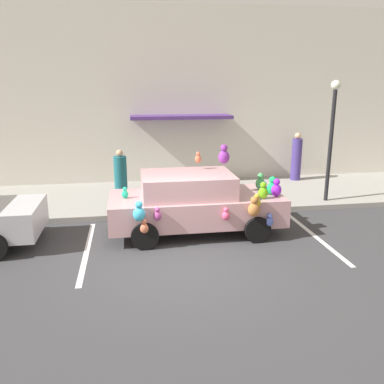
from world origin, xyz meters
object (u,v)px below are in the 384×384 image
at_px(street_lamp_post, 332,128).
at_px(pedestrian_walking_past, 296,158).
at_px(plush_covered_car, 195,202).
at_px(pedestrian_near_shopfront, 121,179).
at_px(teddy_bear_on_sidewalk, 229,192).

distance_m(street_lamp_post, pedestrian_walking_past, 3.16).
xyz_separation_m(plush_covered_car, street_lamp_post, (4.47, 1.72, 1.60)).
bearing_deg(pedestrian_walking_past, plush_covered_car, -135.75).
bearing_deg(street_lamp_post, pedestrian_near_shopfront, 172.94).
bearing_deg(street_lamp_post, plush_covered_car, -158.98).
distance_m(plush_covered_car, pedestrian_walking_past, 6.49).
height_order(street_lamp_post, pedestrian_near_shopfront, street_lamp_post).
distance_m(plush_covered_car, street_lamp_post, 5.05).
xyz_separation_m(street_lamp_post, pedestrian_walking_past, (0.18, 2.81, -1.43)).
distance_m(plush_covered_car, teddy_bear_on_sidewalk, 2.57).
distance_m(plush_covered_car, pedestrian_near_shopfront, 3.12).
xyz_separation_m(teddy_bear_on_sidewalk, pedestrian_near_shopfront, (-3.29, 0.40, 0.47)).
bearing_deg(teddy_bear_on_sidewalk, pedestrian_near_shopfront, 173.14).
relative_size(teddy_bear_on_sidewalk, pedestrian_near_shopfront, 0.37).
xyz_separation_m(plush_covered_car, pedestrian_near_shopfront, (-1.87, 2.50, 0.10)).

